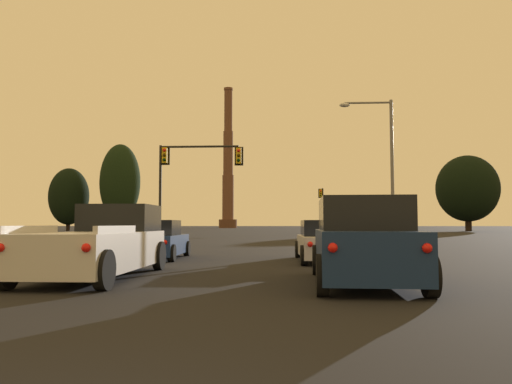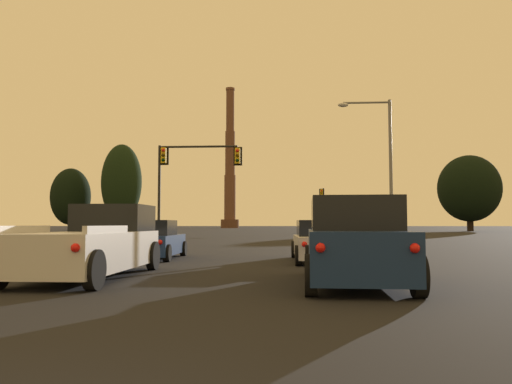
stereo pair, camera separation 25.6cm
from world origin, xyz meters
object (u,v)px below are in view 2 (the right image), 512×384
(pickup_truck_left_lane_third, at_px, (94,244))
(street_lamp, at_px, (382,156))
(hatchback_left_lane_second, at_px, (153,241))
(traffic_light_overhead_left, at_px, (186,168))
(smokestack, at_px, (230,172))
(suv_right_lane_third, at_px, (354,242))
(sedan_right_lane_second, at_px, (321,242))
(traffic_light_far_right, at_px, (323,204))

(pickup_truck_left_lane_third, height_order, street_lamp, street_lamp)
(hatchback_left_lane_second, height_order, pickup_truck_left_lane_third, pickup_truck_left_lane_third)
(traffic_light_overhead_left, xyz_separation_m, street_lamp, (12.41, -2.57, 0.36))
(hatchback_left_lane_second, height_order, street_lamp, street_lamp)
(pickup_truck_left_lane_third, relative_size, smokestack, 0.12)
(suv_right_lane_third, distance_m, street_lamp, 20.05)
(pickup_truck_left_lane_third, xyz_separation_m, traffic_light_overhead_left, (-1.93, 20.50, 4.20))
(street_lamp, bearing_deg, hatchback_left_lane_second, -132.65)
(suv_right_lane_third, distance_m, sedan_right_lane_second, 6.64)
(hatchback_left_lane_second, distance_m, pickup_truck_left_lane_third, 6.32)
(sedan_right_lane_second, bearing_deg, hatchback_left_lane_second, 171.31)
(suv_right_lane_third, distance_m, traffic_light_far_right, 56.21)
(suv_right_lane_third, distance_m, traffic_light_overhead_left, 23.48)
(sedan_right_lane_second, distance_m, traffic_light_overhead_left, 17.49)
(pickup_truck_left_lane_third, bearing_deg, traffic_light_far_right, 79.76)
(hatchback_left_lane_second, xyz_separation_m, sedan_right_lane_second, (6.19, -0.81, 0.00))
(suv_right_lane_third, height_order, smokestack, smokestack)
(hatchback_left_lane_second, distance_m, street_lamp, 16.49)
(suv_right_lane_third, height_order, sedan_right_lane_second, suv_right_lane_third)
(sedan_right_lane_second, bearing_deg, suv_right_lane_third, -89.12)
(smokestack, bearing_deg, street_lamp, -79.40)
(suv_right_lane_third, height_order, pickup_truck_left_lane_third, suv_right_lane_third)
(street_lamp, height_order, smokestack, smokestack)
(smokestack, bearing_deg, suv_right_lane_third, -82.38)
(hatchback_left_lane_second, bearing_deg, street_lamp, 45.27)
(suv_right_lane_third, bearing_deg, hatchback_left_lane_second, 133.05)
(sedan_right_lane_second, relative_size, smokestack, 0.11)
(hatchback_left_lane_second, bearing_deg, pickup_truck_left_lane_third, -89.95)
(hatchback_left_lane_second, xyz_separation_m, street_lamp, (10.71, 11.63, 4.70))
(sedan_right_lane_second, relative_size, street_lamp, 0.54)
(suv_right_lane_third, xyz_separation_m, smokestack, (-19.59, 146.55, 16.82))
(hatchback_left_lane_second, relative_size, street_lamp, 0.47)
(street_lamp, bearing_deg, suv_right_lane_third, -102.63)
(suv_right_lane_third, bearing_deg, traffic_light_far_right, 88.80)
(pickup_truck_left_lane_third, distance_m, sedan_right_lane_second, 8.11)
(traffic_light_far_right, bearing_deg, street_lamp, -88.54)
(pickup_truck_left_lane_third, height_order, sedan_right_lane_second, pickup_truck_left_lane_third)
(pickup_truck_left_lane_third, relative_size, traffic_light_overhead_left, 0.84)
(traffic_light_overhead_left, height_order, smokestack, smokestack)
(pickup_truck_left_lane_third, distance_m, street_lamp, 21.27)
(traffic_light_far_right, bearing_deg, traffic_light_overhead_left, -108.44)
(sedan_right_lane_second, distance_m, traffic_light_far_right, 49.63)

